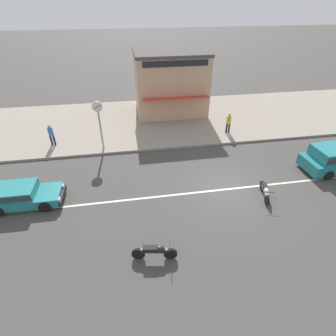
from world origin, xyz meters
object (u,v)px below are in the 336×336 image
motorcycle_2 (265,191)px  pedestrian_near_clock (229,122)px  hatchback_teal_3 (22,195)px  street_clock (98,115)px  motorcycle_0 (155,251)px  shopfront_corner_warung (170,82)px  pedestrian_mid_kerb (51,134)px

motorcycle_2 → pedestrian_near_clock: pedestrian_near_clock is taller
hatchback_teal_3 → pedestrian_near_clock: 14.57m
motorcycle_2 → street_clock: bearing=142.9°
pedestrian_near_clock → motorcycle_0: bearing=-123.7°
motorcycle_0 → street_clock: street_clock is taller
motorcycle_2 → pedestrian_near_clock: (0.68, 7.52, 0.65)m
motorcycle_0 → shopfront_corner_warung: (3.38, 15.64, 2.30)m
motorcycle_0 → motorcycle_2: same height
motorcycle_2 → pedestrian_near_clock: size_ratio=1.09×
pedestrian_near_clock → hatchback_teal_3: bearing=-155.9°
motorcycle_2 → pedestrian_mid_kerb: pedestrian_mid_kerb is taller
pedestrian_mid_kerb → motorcycle_0: bearing=-60.8°
street_clock → pedestrian_near_clock: bearing=5.7°
motorcycle_0 → street_clock: size_ratio=0.56×
motorcycle_0 → shopfront_corner_warung: size_ratio=0.31×
street_clock → shopfront_corner_warung: (5.80, 6.12, 0.07)m
motorcycle_0 → motorcycle_2: size_ratio=1.08×
hatchback_teal_3 → shopfront_corner_warung: (9.70, 11.13, 2.14)m
motorcycle_0 → motorcycle_2: (6.29, 2.93, -0.00)m
shopfront_corner_warung → pedestrian_mid_kerb: bearing=-151.7°
street_clock → pedestrian_near_clock: size_ratio=2.12×
hatchback_teal_3 → motorcycle_0: 7.76m
hatchback_teal_3 → shopfront_corner_warung: shopfront_corner_warung is taller
street_clock → motorcycle_0: bearing=-75.8°
motorcycle_0 → pedestrian_near_clock: size_ratio=1.18×
shopfront_corner_warung → motorcycle_0: bearing=-102.2°
motorcycle_2 → street_clock: 11.14m
hatchback_teal_3 → street_clock: street_clock is taller
motorcycle_0 → pedestrian_mid_kerb: size_ratio=1.21×
motorcycle_0 → pedestrian_near_clock: bearing=56.3°
motorcycle_2 → motorcycle_0: bearing=-155.0°
hatchback_teal_3 → pedestrian_near_clock: (13.29, 5.95, 0.48)m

